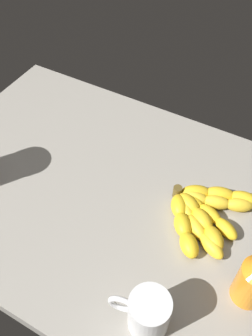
# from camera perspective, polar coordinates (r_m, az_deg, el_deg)

# --- Properties ---
(ground_plane) EXTENTS (0.88, 0.65, 0.04)m
(ground_plane) POSITION_cam_1_polar(r_m,az_deg,el_deg) (0.88, -4.05, -3.89)
(ground_plane) COLOR gray
(banana_bunch) EXTENTS (0.18, 0.22, 0.04)m
(banana_bunch) POSITION_cam_1_polar(r_m,az_deg,el_deg) (0.82, 11.98, -6.85)
(banana_bunch) COLOR yellow
(banana_bunch) RESTS_ON ground_plane
(coffee_mug) EXTENTS (0.11, 0.07, 0.09)m
(coffee_mug) POSITION_cam_1_polar(r_m,az_deg,el_deg) (0.67, 3.38, -21.48)
(coffee_mug) COLOR silver
(coffee_mug) RESTS_ON ground_plane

